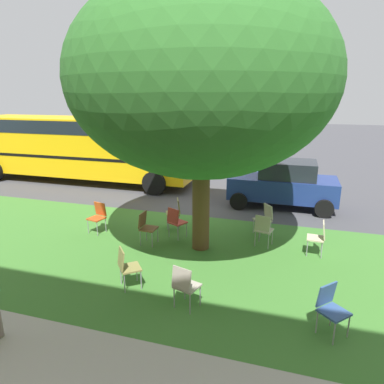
% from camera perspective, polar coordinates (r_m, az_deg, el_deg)
% --- Properties ---
extents(ground, '(80.00, 80.00, 0.00)m').
position_cam_1_polar(ground, '(11.70, -1.13, -3.47)').
color(ground, '#424247').
extents(grass_verge, '(48.00, 6.00, 0.01)m').
position_cam_1_polar(grass_verge, '(8.94, -7.52, -9.95)').
color(grass_verge, '#3D752D').
rests_on(grass_verge, ground).
extents(street_tree, '(6.13, 6.13, 6.48)m').
position_cam_1_polar(street_tree, '(8.29, 1.65, 18.13)').
color(street_tree, brown).
rests_on(street_tree, ground).
extents(chair_0, '(0.50, 0.50, 0.88)m').
position_cam_1_polar(chair_0, '(9.20, 11.77, -5.88)').
color(chair_0, '#ADA393').
rests_on(chair_0, ground).
extents(chair_1, '(0.45, 0.44, 0.88)m').
position_cam_1_polar(chair_1, '(9.11, 20.29, -6.80)').
color(chair_1, beige).
rests_on(chair_1, ground).
extents(chair_2, '(0.44, 0.43, 0.88)m').
position_cam_1_polar(chair_2, '(9.26, -7.59, -5.52)').
color(chair_2, brown).
rests_on(chair_2, ground).
extents(chair_3, '(0.59, 0.59, 0.88)m').
position_cam_1_polar(chair_3, '(7.30, -10.79, -11.81)').
color(chair_3, olive).
rests_on(chair_3, ground).
extents(chair_4, '(0.55, 0.56, 0.88)m').
position_cam_1_polar(chair_4, '(9.55, -2.71, -4.73)').
color(chair_4, '#B7332D').
rests_on(chair_4, ground).
extents(chair_5, '(0.59, 0.59, 0.88)m').
position_cam_1_polar(chair_5, '(6.39, 22.04, -17.12)').
color(chair_5, '#335184').
rests_on(chair_5, ground).
extents(chair_6, '(0.55, 0.54, 0.88)m').
position_cam_1_polar(chair_6, '(10.32, -2.81, -3.12)').
color(chair_6, olive).
rests_on(chair_6, ground).
extents(chair_7, '(0.52, 0.53, 0.88)m').
position_cam_1_polar(chair_7, '(6.55, -1.18, -15.00)').
color(chair_7, '#ADA393').
rests_on(chair_7, ground).
extents(chair_8, '(0.50, 0.51, 0.88)m').
position_cam_1_polar(chair_8, '(10.30, -15.33, -3.73)').
color(chair_8, '#C64C1E').
rests_on(chair_8, ground).
extents(chair_9, '(0.58, 0.58, 0.88)m').
position_cam_1_polar(chair_9, '(10.01, 11.98, -4.08)').
color(chair_9, '#ADA393').
rests_on(chair_9, ground).
extents(parked_car, '(3.70, 1.92, 1.65)m').
position_cam_1_polar(parked_car, '(12.61, 14.93, 1.40)').
color(parked_car, navy).
rests_on(parked_car, ground).
extents(school_bus, '(10.40, 2.80, 2.88)m').
position_cam_1_polar(school_bus, '(16.49, -17.70, 7.77)').
color(school_bus, yellow).
rests_on(school_bus, ground).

